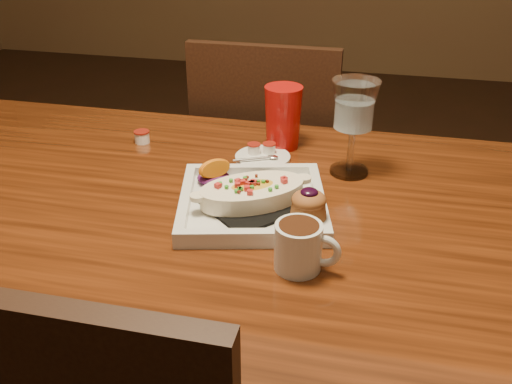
% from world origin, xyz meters
% --- Properties ---
extents(table, '(1.50, 0.90, 0.75)m').
position_xyz_m(table, '(0.00, 0.00, 0.65)').
color(table, maroon).
rests_on(table, floor).
extents(chair_far, '(0.42, 0.42, 0.93)m').
position_xyz_m(chair_far, '(-0.00, 0.63, 0.51)').
color(chair_far, black).
rests_on(chair_far, floor).
extents(plate, '(0.32, 0.32, 0.08)m').
position_xyz_m(plate, '(0.10, 0.01, 0.78)').
color(plate, white).
rests_on(plate, table).
extents(coffee_mug, '(0.11, 0.07, 0.08)m').
position_xyz_m(coffee_mug, '(0.21, -0.15, 0.79)').
color(coffee_mug, white).
rests_on(coffee_mug, table).
extents(goblet, '(0.10, 0.10, 0.20)m').
position_xyz_m(goblet, '(0.25, 0.21, 0.89)').
color(goblet, silver).
rests_on(goblet, table).
extents(saucer, '(0.12, 0.12, 0.08)m').
position_xyz_m(saucer, '(0.06, 0.23, 0.76)').
color(saucer, white).
rests_on(saucer, table).
extents(creamer_loose, '(0.04, 0.04, 0.03)m').
position_xyz_m(creamer_loose, '(-0.23, 0.26, 0.76)').
color(creamer_loose, white).
rests_on(creamer_loose, table).
extents(red_tumbler, '(0.09, 0.09, 0.14)m').
position_xyz_m(red_tumbler, '(0.09, 0.31, 0.82)').
color(red_tumbler, red).
rests_on(red_tumbler, table).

